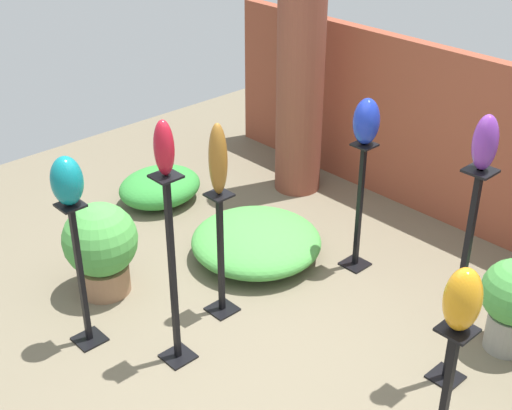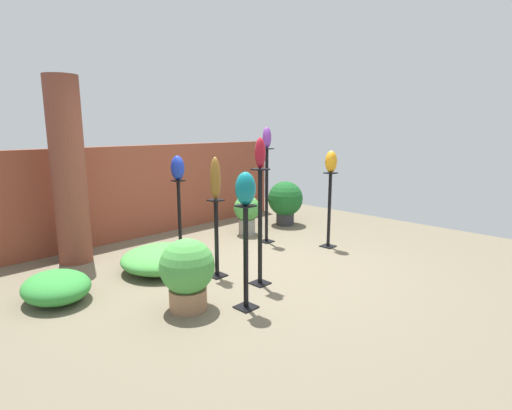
{
  "view_description": "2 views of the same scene",
  "coord_description": "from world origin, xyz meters",
  "px_view_note": "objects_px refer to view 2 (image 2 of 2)",
  "views": [
    {
      "loc": [
        2.77,
        -2.67,
        3.24
      ],
      "look_at": [
        -0.1,
        0.0,
        1.08
      ],
      "focal_mm": 50.0,
      "sensor_mm": 36.0,
      "label": 1
    },
    {
      "loc": [
        -3.57,
        -3.63,
        1.85
      ],
      "look_at": [
        0.22,
        0.08,
        0.8
      ],
      "focal_mm": 28.0,
      "sensor_mm": 36.0,
      "label": 2
    }
  ],
  "objects_px": {
    "pedestal_cobalt": "(180,219)",
    "pedestal_amber": "(329,213)",
    "pedestal_violet": "(267,199)",
    "art_vase_cobalt": "(178,168)",
    "art_vase_violet": "(267,138)",
    "art_vase_teal": "(245,189)",
    "pedestal_ruby": "(260,232)",
    "brick_pillar": "(69,172)",
    "potted_plant_front_left": "(285,200)",
    "pedestal_teal": "(246,262)",
    "art_vase_bronze": "(215,178)",
    "art_vase_amber": "(331,162)",
    "potted_plant_front_right": "(247,212)",
    "art_vase_ruby": "(260,153)",
    "pedestal_bronze": "(217,242)",
    "potted_plant_mid_right": "(187,271)"
  },
  "relations": [
    {
      "from": "pedestal_teal",
      "to": "pedestal_bronze",
      "type": "bearing_deg",
      "value": 67.65
    },
    {
      "from": "pedestal_bronze",
      "to": "art_vase_amber",
      "type": "bearing_deg",
      "value": -7.84
    },
    {
      "from": "art_vase_violet",
      "to": "art_vase_ruby",
      "type": "distance_m",
      "value": 1.79
    },
    {
      "from": "potted_plant_front_right",
      "to": "pedestal_cobalt",
      "type": "bearing_deg",
      "value": 178.47
    },
    {
      "from": "brick_pillar",
      "to": "potted_plant_front_left",
      "type": "xyz_separation_m",
      "value": [
        3.66,
        -0.71,
        -0.78
      ]
    },
    {
      "from": "pedestal_ruby",
      "to": "art_vase_violet",
      "type": "relative_size",
      "value": 4.25
    },
    {
      "from": "art_vase_amber",
      "to": "potted_plant_mid_right",
      "type": "height_order",
      "value": "art_vase_amber"
    },
    {
      "from": "art_vase_amber",
      "to": "art_vase_teal",
      "type": "bearing_deg",
      "value": -165.37
    },
    {
      "from": "pedestal_bronze",
      "to": "art_vase_amber",
      "type": "height_order",
      "value": "art_vase_amber"
    },
    {
      "from": "pedestal_violet",
      "to": "pedestal_teal",
      "type": "relative_size",
      "value": 1.39
    },
    {
      "from": "pedestal_teal",
      "to": "art_vase_ruby",
      "type": "height_order",
      "value": "art_vase_ruby"
    },
    {
      "from": "art_vase_amber",
      "to": "art_vase_bronze",
      "type": "distance_m",
      "value": 2.05
    },
    {
      "from": "art_vase_teal",
      "to": "art_vase_ruby",
      "type": "height_order",
      "value": "art_vase_ruby"
    },
    {
      "from": "art_vase_amber",
      "to": "potted_plant_front_left",
      "type": "height_order",
      "value": "art_vase_amber"
    },
    {
      "from": "art_vase_bronze",
      "to": "art_vase_teal",
      "type": "bearing_deg",
      "value": -112.35
    },
    {
      "from": "art_vase_amber",
      "to": "art_vase_teal",
      "type": "height_order",
      "value": "art_vase_amber"
    },
    {
      "from": "pedestal_cobalt",
      "to": "potted_plant_front_right",
      "type": "distance_m",
      "value": 1.37
    },
    {
      "from": "art_vase_teal",
      "to": "art_vase_ruby",
      "type": "relative_size",
      "value": 0.94
    },
    {
      "from": "pedestal_teal",
      "to": "art_vase_bronze",
      "type": "relative_size",
      "value": 2.1
    },
    {
      "from": "art_vase_bronze",
      "to": "potted_plant_mid_right",
      "type": "xyz_separation_m",
      "value": [
        -0.8,
        -0.49,
        -0.83
      ]
    },
    {
      "from": "art_vase_cobalt",
      "to": "art_vase_ruby",
      "type": "distance_m",
      "value": 1.78
    },
    {
      "from": "pedestal_ruby",
      "to": "potted_plant_mid_right",
      "type": "relative_size",
      "value": 1.86
    },
    {
      "from": "pedestal_teal",
      "to": "art_vase_cobalt",
      "type": "bearing_deg",
      "value": 72.67
    },
    {
      "from": "pedestal_violet",
      "to": "art_vase_cobalt",
      "type": "bearing_deg",
      "value": 154.97
    },
    {
      "from": "pedestal_cobalt",
      "to": "art_vase_violet",
      "type": "height_order",
      "value": "art_vase_violet"
    },
    {
      "from": "art_vase_amber",
      "to": "potted_plant_front_right",
      "type": "distance_m",
      "value": 1.75
    },
    {
      "from": "pedestal_amber",
      "to": "art_vase_violet",
      "type": "xyz_separation_m",
      "value": [
        -0.48,
        0.88,
        1.15
      ]
    },
    {
      "from": "pedestal_cobalt",
      "to": "pedestal_amber",
      "type": "distance_m",
      "value": 2.28
    },
    {
      "from": "art_vase_amber",
      "to": "art_vase_violet",
      "type": "bearing_deg",
      "value": 118.65
    },
    {
      "from": "art_vase_bronze",
      "to": "art_vase_cobalt",
      "type": "bearing_deg",
      "value": 76.69
    },
    {
      "from": "pedestal_cobalt",
      "to": "art_vase_teal",
      "type": "xyz_separation_m",
      "value": [
        -0.65,
        -2.09,
        0.76
      ]
    },
    {
      "from": "art_vase_amber",
      "to": "potted_plant_front_right",
      "type": "bearing_deg",
      "value": 104.89
    },
    {
      "from": "pedestal_ruby",
      "to": "art_vase_ruby",
      "type": "xyz_separation_m",
      "value": [
        0.0,
        0.0,
        0.92
      ]
    },
    {
      "from": "pedestal_violet",
      "to": "art_vase_cobalt",
      "type": "distance_m",
      "value": 1.51
    },
    {
      "from": "art_vase_teal",
      "to": "art_vase_violet",
      "type": "bearing_deg",
      "value": 38.01
    },
    {
      "from": "pedestal_amber",
      "to": "pedestal_cobalt",
      "type": "bearing_deg",
      "value": 139.96
    },
    {
      "from": "art_vase_violet",
      "to": "brick_pillar",
      "type": "bearing_deg",
      "value": 154.08
    },
    {
      "from": "art_vase_violet",
      "to": "art_vase_teal",
      "type": "distance_m",
      "value": 2.47
    },
    {
      "from": "pedestal_cobalt",
      "to": "art_vase_teal",
      "type": "relative_size",
      "value": 3.28
    },
    {
      "from": "pedestal_ruby",
      "to": "brick_pillar",
      "type": "bearing_deg",
      "value": 116.68
    },
    {
      "from": "pedestal_amber",
      "to": "art_vase_ruby",
      "type": "xyz_separation_m",
      "value": [
        -1.83,
        -0.28,
        1.02
      ]
    },
    {
      "from": "pedestal_amber",
      "to": "pedestal_violet",
      "type": "relative_size",
      "value": 0.77
    },
    {
      "from": "pedestal_amber",
      "to": "pedestal_ruby",
      "type": "height_order",
      "value": "pedestal_ruby"
    },
    {
      "from": "brick_pillar",
      "to": "pedestal_ruby",
      "type": "distance_m",
      "value": 2.76
    },
    {
      "from": "pedestal_cobalt",
      "to": "pedestal_amber",
      "type": "xyz_separation_m",
      "value": [
        1.75,
        -1.47,
        0.04
      ]
    },
    {
      "from": "pedestal_teal",
      "to": "art_vase_violet",
      "type": "distance_m",
      "value": 2.71
    },
    {
      "from": "brick_pillar",
      "to": "art_vase_amber",
      "type": "distance_m",
      "value": 3.71
    },
    {
      "from": "pedestal_amber",
      "to": "art_vase_teal",
      "type": "distance_m",
      "value": 2.58
    },
    {
      "from": "art_vase_cobalt",
      "to": "potted_plant_mid_right",
      "type": "distance_m",
      "value": 2.18
    },
    {
      "from": "pedestal_cobalt",
      "to": "art_vase_bronze",
      "type": "relative_size",
      "value": 2.09
    }
  ]
}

